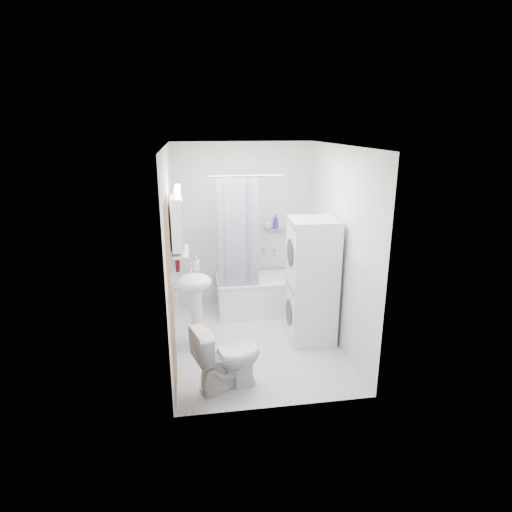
{
  "coord_description": "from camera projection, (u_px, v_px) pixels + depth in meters",
  "views": [
    {
      "loc": [
        -0.77,
        -4.75,
        2.62
      ],
      "look_at": [
        0.01,
        0.15,
        1.09
      ],
      "focal_mm": 30.0,
      "sensor_mm": 36.0,
      "label": 1
    }
  ],
  "objects": [
    {
      "name": "shampoo_b",
      "position": [
        276.0,
        226.0,
        6.26
      ],
      "size": [
        0.08,
        0.21,
        0.08
      ],
      "primitive_type": "imported",
      "color": "#263398",
      "rests_on": "shower_caddy"
    },
    {
      "name": "shampoo_a",
      "position": [
        268.0,
        224.0,
        6.23
      ],
      "size": [
        0.13,
        0.17,
        0.13
      ],
      "primitive_type": "imported",
      "color": "gray",
      "rests_on": "shower_caddy"
    },
    {
      "name": "floor",
      "position": [
        257.0,
        342.0,
        5.37
      ],
      "size": [
        2.6,
        2.6,
        0.0
      ],
      "primitive_type": "plane",
      "color": "silver",
      "rests_on": "ground"
    },
    {
      "name": "medicine_cabinet",
      "position": [
        178.0,
        221.0,
        4.87
      ],
      "size": [
        0.13,
        0.5,
        0.71
      ],
      "color": "white",
      "rests_on": "room_walls"
    },
    {
      "name": "shower_caddy",
      "position": [
        277.0,
        229.0,
        6.28
      ],
      "size": [
        0.22,
        0.06,
        0.02
      ],
      "primitive_type": "cube",
      "color": "silver",
      "rests_on": "room_walls"
    },
    {
      "name": "towel",
      "position": [
        176.0,
        237.0,
        5.18
      ],
      "size": [
        0.07,
        0.32,
        0.77
      ],
      "color": "#5C1312",
      "rests_on": "room_walls"
    },
    {
      "name": "shower_curtain",
      "position": [
        238.0,
        234.0,
        5.61
      ],
      "size": [
        0.55,
        0.02,
        1.45
      ],
      "color": "#151345",
      "rests_on": "curtain_rod"
    },
    {
      "name": "bathtub",
      "position": [
        264.0,
        293.0,
        6.19
      ],
      "size": [
        1.35,
        0.64,
        0.52
      ],
      "color": "white",
      "rests_on": "ground"
    },
    {
      "name": "shelf_cup",
      "position": [
        181.0,
        244.0,
        5.08
      ],
      "size": [
        0.1,
        0.09,
        0.1
      ],
      "primitive_type": "imported",
      "color": "gray",
      "rests_on": "shelf"
    },
    {
      "name": "soap_pump",
      "position": [
        197.0,
        267.0,
        5.22
      ],
      "size": [
        0.08,
        0.17,
        0.08
      ],
      "primitive_type": "imported",
      "color": "gray",
      "rests_on": "sink"
    },
    {
      "name": "curtain_rod",
      "position": [
        268.0,
        175.0,
        5.44
      ],
      "size": [
        1.53,
        0.02,
        0.02
      ],
      "primitive_type": "cylinder",
      "rotation": [
        0.0,
        1.57,
        0.0
      ],
      "color": "silver",
      "rests_on": "room_walls"
    },
    {
      "name": "sink",
      "position": [
        194.0,
        294.0,
        5.06
      ],
      "size": [
        0.44,
        0.37,
        1.04
      ],
      "color": "white",
      "rests_on": "ground"
    },
    {
      "name": "door",
      "position": [
        175.0,
        288.0,
        4.42
      ],
      "size": [
        0.05,
        2.0,
        2.0
      ],
      "color": "brown",
      "rests_on": "ground"
    },
    {
      "name": "tub_spout",
      "position": [
        274.0,
        249.0,
        6.37
      ],
      "size": [
        0.04,
        0.12,
        0.04
      ],
      "primitive_type": "cylinder",
      "rotation": [
        1.57,
        0.0,
        0.0
      ],
      "color": "silver",
      "rests_on": "room_walls"
    },
    {
      "name": "shelf_bottle",
      "position": [
        180.0,
        251.0,
        4.83
      ],
      "size": [
        0.07,
        0.18,
        0.07
      ],
      "primitive_type": "imported",
      "color": "gray",
      "rests_on": "shelf"
    },
    {
      "name": "toilet",
      "position": [
        228.0,
        357.0,
        4.37
      ],
      "size": [
        0.79,
        0.58,
        0.69
      ],
      "primitive_type": "imported",
      "rotation": [
        0.0,
        0.0,
        1.87
      ],
      "color": "white",
      "rests_on": "ground"
    },
    {
      "name": "wainscot",
      "position": [
        254.0,
        289.0,
        5.47
      ],
      "size": [
        1.98,
        2.58,
        2.58
      ],
      "color": "white",
      "rests_on": "ground"
    },
    {
      "name": "room_walls",
      "position": [
        257.0,
        227.0,
        4.94
      ],
      "size": [
        2.6,
        2.6,
        2.6
      ],
      "color": "white",
      "rests_on": "ground"
    },
    {
      "name": "washer_dryer",
      "position": [
        312.0,
        281.0,
        5.24
      ],
      "size": [
        0.58,
        0.57,
        1.56
      ],
      "rotation": [
        0.0,
        0.0,
        -0.03
      ],
      "color": "white",
      "rests_on": "ground"
    },
    {
      "name": "shelf",
      "position": [
        181.0,
        252.0,
        4.98
      ],
      "size": [
        0.18,
        0.54,
        0.02
      ],
      "primitive_type": "cube",
      "color": "silver",
      "rests_on": "room_walls"
    }
  ]
}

